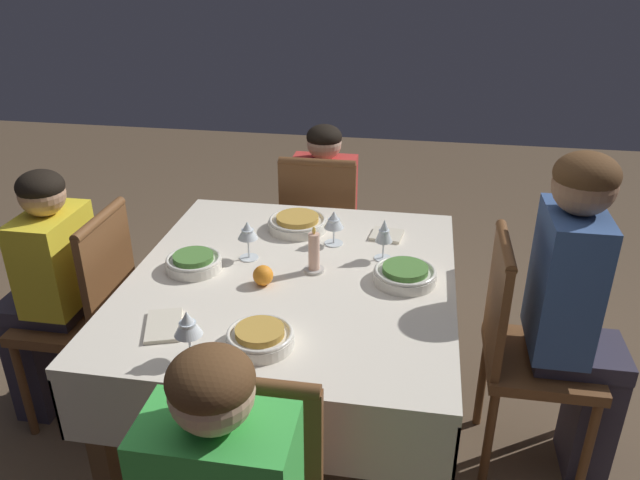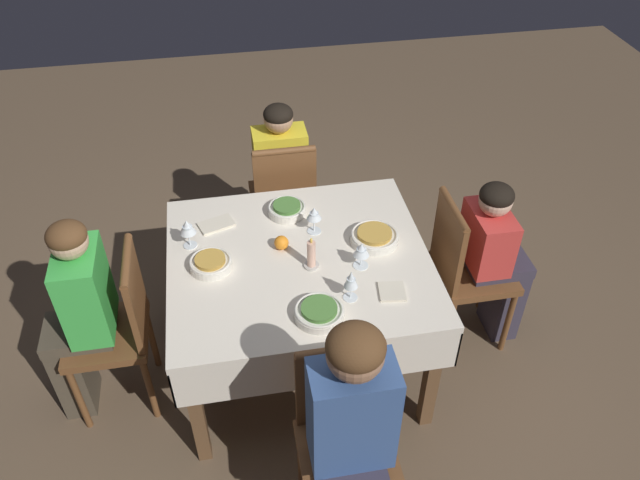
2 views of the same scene
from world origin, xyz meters
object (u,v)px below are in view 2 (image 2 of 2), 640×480
object	(u,v)px
dining_table	(299,272)
person_child_red	(496,256)
person_adult_denim	(354,441)
bowl_south	(319,312)
chair_south	(344,434)
wine_glass_south	(351,280)
person_child_green	(79,313)
napkin_red_folded	(392,291)
bowl_east	(374,237)
wine_glass_east	(361,250)
person_child_yellow	(280,171)
bowl_north	(287,209)
napkin_spare_side	(216,224)
orange_fruit	(281,243)
chair_west	(118,325)
candle_centerpiece	(311,256)
wine_glass_north	(314,214)
chair_east	(464,266)
bowl_west	(210,263)
wine_glass_west	(187,228)

from	to	relation	value
dining_table	person_child_red	xyz separation A→B (m)	(1.01, 0.04, -0.09)
person_adult_denim	bowl_south	xyz separation A→B (m)	(-0.02, 0.56, 0.08)
chair_south	wine_glass_south	xyz separation A→B (m)	(0.13, 0.50, 0.33)
person_child_green	bowl_south	xyz separation A→B (m)	(1.02, -0.32, 0.15)
person_child_red	bowl_south	size ratio (longest dim) A/B	4.72
bowl_south	napkin_red_folded	size ratio (longest dim) A/B	1.62
bowl_east	wine_glass_east	xyz separation A→B (m)	(-0.10, -0.16, 0.07)
person_child_yellow	bowl_north	world-z (taller)	person_child_yellow
person_adult_denim	napkin_spare_side	size ratio (longest dim) A/B	6.29
bowl_south	napkin_spare_side	bearing A→B (deg)	119.50
person_child_red	bowl_south	bearing A→B (deg)	113.03
orange_fruit	napkin_red_folded	size ratio (longest dim) A/B	0.53
chair_west	napkin_red_folded	bearing A→B (deg)	78.81
person_adult_denim	person_child_yellow	distance (m)	1.88
dining_table	person_adult_denim	size ratio (longest dim) A/B	1.00
person_child_red	candle_centerpiece	world-z (taller)	person_child_red
bowl_east	napkin_spare_side	size ratio (longest dim) A/B	1.20
wine_glass_north	orange_fruit	size ratio (longest dim) A/B	2.12
bowl_south	bowl_east	xyz separation A→B (m)	(0.34, 0.43, -0.00)
chair_south	bowl_east	distance (m)	0.94
chair_west	person_child_yellow	bearing A→B (deg)	138.77
bowl_south	napkin_red_folded	world-z (taller)	bowl_south
chair_east	napkin_spare_side	xyz separation A→B (m)	(-1.20, 0.26, 0.23)
wine_glass_north	person_adult_denim	bearing A→B (deg)	-92.63
chair_south	dining_table	bearing A→B (deg)	93.69
person_child_yellow	person_child_green	bearing A→B (deg)	44.23
bowl_south	wine_glass_north	bearing A→B (deg)	82.23
bowl_west	wine_glass_west	xyz separation A→B (m)	(-0.09, 0.17, 0.08)
napkin_spare_side	chair_west	bearing A→B (deg)	-143.55
chair_west	person_child_yellow	xyz separation A→B (m)	(0.88, 1.00, 0.07)
person_child_yellow	bowl_west	distance (m)	1.05
dining_table	napkin_spare_side	size ratio (longest dim) A/B	6.31
wine_glass_north	bowl_north	bearing A→B (deg)	123.49
chair_west	bowl_south	world-z (taller)	chair_west
chair_south	chair_east	xyz separation A→B (m)	(0.80, 0.83, 0.00)
person_adult_denim	wine_glass_west	xyz separation A→B (m)	(-0.54, 1.11, 0.16)
person_adult_denim	bowl_east	xyz separation A→B (m)	(0.32, 0.99, 0.08)
chair_east	chair_west	xyz separation A→B (m)	(-1.69, -0.10, 0.00)
chair_south	person_child_green	distance (m)	1.28
wine_glass_south	bowl_east	xyz separation A→B (m)	(0.19, 0.35, -0.08)
wine_glass_north	napkin_spare_side	size ratio (longest dim) A/B	0.75
bowl_east	orange_fruit	distance (m)	0.44
bowl_east	napkin_spare_side	distance (m)	0.77
napkin_red_folded	chair_east	bearing A→B (deg)	34.49
person_adult_denim	person_child_yellow	world-z (taller)	person_adult_denim
bowl_east	wine_glass_west	world-z (taller)	wine_glass_west
person_child_red	wine_glass_west	distance (m)	1.53
chair_west	bowl_north	world-z (taller)	chair_west
person_child_green	person_child_yellow	xyz separation A→B (m)	(1.03, 1.00, -0.03)
wine_glass_north	person_child_red	bearing A→B (deg)	-8.46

